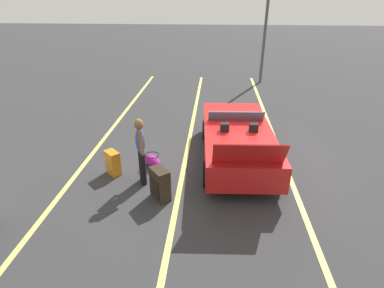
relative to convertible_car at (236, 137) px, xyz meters
name	(u,v)px	position (x,y,z in m)	size (l,w,h in m)	color
ground_plane	(236,159)	(-0.20, -0.01, -0.59)	(80.00, 80.00, 0.00)	#333335
lot_line_near	(283,161)	(-0.20, -1.32, -0.59)	(18.00, 0.12, 0.01)	#EAE066
lot_line_mid	(186,157)	(-0.20, 1.38, -0.59)	(18.00, 0.12, 0.01)	#EAE066
lot_line_far	(92,154)	(-0.20, 4.08, -0.59)	(18.00, 0.12, 0.01)	#EAE066
convertible_car	(236,137)	(0.00, 0.00, 0.00)	(4.28, 2.00, 1.51)	red
suitcase_large_black	(160,184)	(-2.11, 1.77, -0.22)	(0.55, 0.52, 0.74)	#2D2319
suitcase_medium_bright	(113,163)	(-1.17, 3.14, -0.28)	(0.45, 0.46, 0.62)	orange
duffel_bag	(152,161)	(-0.73, 2.22, -0.43)	(0.67, 0.66, 0.34)	#991E8C
traveler_person	(141,148)	(-1.50, 2.30, 0.34)	(0.60, 0.31, 1.65)	black
parking_lamp_post	(266,17)	(8.06, -1.68, 2.52)	(0.50, 0.24, 5.39)	#4C4C51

